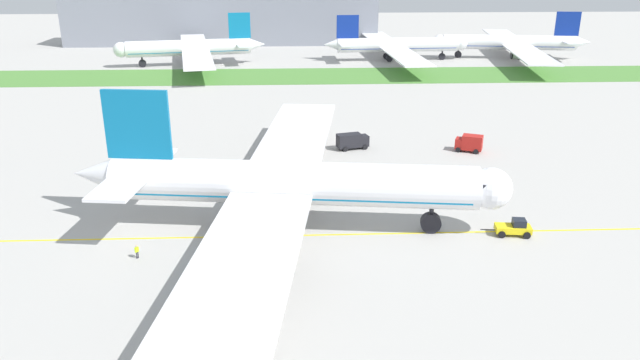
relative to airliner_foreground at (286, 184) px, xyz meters
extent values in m
plane|color=#ADAAA5|center=(-1.31, -5.11, -5.97)|extent=(600.00, 600.00, 0.00)
cube|color=yellow|center=(-1.31, -2.55, -5.97)|extent=(280.00, 0.36, 0.01)
cube|color=#4C8438|center=(-1.31, 101.87, -5.92)|extent=(320.00, 24.00, 0.10)
cylinder|color=white|center=(0.82, -0.10, 0.16)|extent=(46.19, 11.18, 5.45)
cube|color=#0C6B9E|center=(0.82, -0.10, -0.79)|extent=(44.32, 10.51, 0.65)
sphere|color=white|center=(25.06, -3.18, 0.16)|extent=(5.18, 5.18, 5.18)
cone|color=white|center=(-24.37, 3.09, 0.57)|extent=(6.54, 5.35, 4.64)
cube|color=#0C6B9E|center=(-18.29, 2.32, 7.25)|extent=(8.26, 1.58, 8.73)
cube|color=white|center=(-18.51, 7.84, 0.98)|extent=(6.10, 9.29, 0.38)
cube|color=white|center=(-19.89, -2.98, 0.98)|extent=(6.10, 9.29, 0.38)
cube|color=white|center=(1.48, 23.37, -0.52)|extent=(15.20, 42.22, 0.44)
cube|color=white|center=(-4.39, -23.00, -0.52)|extent=(15.20, 42.22, 0.44)
cylinder|color=#B7BABF|center=(1.68, 13.98, -2.17)|extent=(5.52, 3.63, 3.00)
cylinder|color=black|center=(4.25, 13.65, -2.17)|extent=(0.84, 3.18, 3.15)
cylinder|color=#B7BABF|center=(-1.86, -13.96, -2.17)|extent=(5.52, 3.63, 3.00)
cylinder|color=black|center=(0.71, -14.28, -2.17)|extent=(0.84, 3.18, 3.15)
cylinder|color=black|center=(18.11, -2.30, -3.62)|extent=(0.57, 0.57, 2.11)
cylinder|color=black|center=(18.11, -2.30, -4.68)|extent=(2.72, 1.48, 2.59)
cylinder|color=black|center=(-2.46, 3.20, -3.62)|extent=(0.57, 0.57, 2.11)
cylinder|color=black|center=(-2.46, 3.20, -4.68)|extent=(2.72, 1.48, 2.59)
cylinder|color=black|center=(-3.18, -2.48, -3.62)|extent=(0.57, 0.57, 2.11)
cylinder|color=black|center=(-3.18, -2.48, -4.68)|extent=(2.72, 1.48, 2.59)
cube|color=black|center=(24.25, -3.07, 0.84)|extent=(2.41, 4.30, 0.98)
sphere|color=black|center=(-16.13, 4.74, 0.65)|extent=(0.38, 0.38, 0.38)
sphere|color=black|center=(-11.19, 4.11, 0.65)|extent=(0.38, 0.38, 0.38)
sphere|color=black|center=(-6.25, 3.49, 0.65)|extent=(0.38, 0.38, 0.38)
sphere|color=black|center=(-1.31, 2.86, 0.65)|extent=(0.38, 0.38, 0.38)
sphere|color=black|center=(3.63, 2.23, 0.65)|extent=(0.38, 0.38, 0.38)
sphere|color=black|center=(8.57, 1.61, 0.65)|extent=(0.38, 0.38, 0.38)
sphere|color=black|center=(13.51, 0.98, 0.65)|extent=(0.38, 0.38, 0.38)
sphere|color=black|center=(18.45, 0.36, 0.65)|extent=(0.38, 0.38, 0.38)
cube|color=yellow|center=(28.24, -3.58, -5.12)|extent=(4.56, 2.45, 0.81)
cube|color=black|center=(28.89, -3.66, -4.27)|extent=(1.74, 1.65, 0.90)
cylinder|color=black|center=(25.19, -3.19, -5.37)|extent=(1.80, 0.35, 0.12)
cylinder|color=black|center=(26.61, -4.34, -5.52)|extent=(0.94, 0.46, 0.90)
cylinder|color=black|center=(26.85, -2.43, -5.52)|extent=(0.94, 0.46, 0.90)
cylinder|color=black|center=(29.63, -4.72, -5.52)|extent=(0.94, 0.46, 0.90)
cylinder|color=black|center=(29.87, -2.82, -5.52)|extent=(0.94, 0.46, 0.90)
cylinder|color=black|center=(-17.30, -7.85, -5.56)|extent=(0.12, 0.12, 0.83)
cylinder|color=#BFE519|center=(-17.38, -7.97, -4.88)|extent=(0.10, 0.10, 0.53)
cylinder|color=black|center=(-17.18, -7.70, -5.56)|extent=(0.12, 0.12, 0.83)
cylinder|color=#BFE519|center=(-17.09, -7.58, -4.88)|extent=(0.10, 0.10, 0.53)
cube|color=#BFE519|center=(-17.24, -7.77, -4.85)|extent=(0.46, 0.49, 0.59)
sphere|color=tan|center=(-17.24, -7.77, -4.43)|extent=(0.23, 0.23, 0.23)
cylinder|color=black|center=(-9.24, -22.43, -5.54)|extent=(0.13, 0.13, 0.86)
cylinder|color=orange|center=(-9.16, -22.31, -4.84)|extent=(0.10, 0.10, 0.55)
cylinder|color=black|center=(-9.35, -22.60, -5.54)|extent=(0.13, 0.13, 0.86)
cylinder|color=orange|center=(-9.43, -22.73, -4.84)|extent=(0.10, 0.10, 0.55)
cube|color=orange|center=(-9.30, -22.52, -4.81)|extent=(0.46, 0.52, 0.61)
sphere|color=#8C6647|center=(-9.30, -22.52, -4.38)|extent=(0.23, 0.23, 0.23)
cube|color=#B21E19|center=(32.52, 30.16, -4.25)|extent=(4.08, 3.42, 2.55)
cube|color=#B21E19|center=(30.47, 31.02, -4.60)|extent=(2.09, 2.51, 1.84)
cube|color=#263347|center=(29.90, 31.27, -4.23)|extent=(0.81, 1.76, 0.81)
cylinder|color=black|center=(30.04, 29.99, -5.52)|extent=(0.95, 0.63, 0.90)
cylinder|color=black|center=(30.91, 32.06, -5.52)|extent=(0.95, 0.63, 0.90)
cylinder|color=black|center=(32.88, 28.78, -5.52)|extent=(0.95, 0.63, 0.90)
cylinder|color=black|center=(33.76, 30.85, -5.52)|extent=(0.95, 0.63, 0.90)
cube|color=black|center=(10.89, 32.60, -4.33)|extent=(4.67, 3.20, 2.39)
cube|color=black|center=(13.51, 33.33, -4.57)|extent=(2.14, 2.41, 1.92)
cube|color=#263347|center=(14.25, 33.54, -4.18)|extent=(0.56, 1.74, 0.84)
cylinder|color=black|center=(13.22, 34.36, -5.52)|extent=(0.95, 0.53, 0.90)
cylinder|color=black|center=(13.80, 32.31, -5.52)|extent=(0.95, 0.53, 0.90)
cylinder|color=black|center=(9.58, 33.34, -5.52)|extent=(0.95, 0.53, 0.90)
cylinder|color=black|center=(10.15, 31.29, -5.52)|extent=(0.95, 0.53, 0.90)
cylinder|color=white|center=(-31.03, 121.08, -0.49)|extent=(38.07, 11.44, 4.87)
cube|color=#0C6B9E|center=(-31.03, 121.08, -1.35)|extent=(36.52, 10.79, 0.58)
sphere|color=white|center=(-50.96, 117.52, -0.49)|extent=(4.63, 4.63, 4.63)
cone|color=white|center=(-10.27, 124.79, -0.13)|extent=(6.00, 5.02, 4.14)
cube|color=#0C6B9E|center=(-15.40, 123.87, 5.84)|extent=(6.78, 1.68, 7.79)
cube|color=white|center=(-13.80, 119.21, 0.24)|extent=(5.46, 8.40, 0.34)
cube|color=white|center=(-15.51, 128.80, 0.24)|extent=(5.46, 8.40, 0.34)
cube|color=white|center=(-25.75, 102.26, -1.10)|extent=(14.17, 34.96, 0.39)
cube|color=white|center=(-32.59, 140.56, -1.10)|extent=(14.17, 34.96, 0.39)
cylinder|color=#B7BABF|center=(-28.21, 109.60, -2.58)|extent=(5.03, 3.45, 2.68)
cylinder|color=black|center=(-30.49, 109.19, -2.58)|extent=(0.89, 2.84, 2.81)
cylinder|color=#B7BABF|center=(-32.36, 132.82, -2.58)|extent=(5.03, 3.45, 2.68)
cylinder|color=black|center=(-34.64, 132.41, -2.58)|extent=(0.89, 2.84, 2.81)
cylinder|color=black|center=(-45.17, 118.55, -3.87)|extent=(0.51, 0.51, 1.89)
cylinder|color=black|center=(-45.17, 118.55, -4.82)|extent=(2.46, 1.43, 2.31)
cylinder|color=black|center=(-27.60, 119.09, -3.87)|extent=(0.51, 0.51, 1.89)
cylinder|color=black|center=(-27.60, 119.09, -4.82)|extent=(2.46, 1.43, 2.31)
cylinder|color=black|center=(-28.50, 124.13, -3.87)|extent=(0.51, 0.51, 1.89)
cylinder|color=black|center=(-28.50, 124.13, -4.82)|extent=(2.46, 1.43, 2.31)
cylinder|color=white|center=(35.19, 127.47, -0.89)|extent=(39.55, 6.60, 4.52)
cube|color=navy|center=(35.19, 127.47, -1.68)|extent=(37.96, 6.16, 0.54)
sphere|color=white|center=(56.09, 128.58, -0.89)|extent=(4.30, 4.30, 4.30)
cone|color=white|center=(13.50, 126.31, -0.55)|extent=(5.17, 4.10, 3.84)
cube|color=navy|center=(18.68, 126.59, 4.99)|extent=(7.10, 0.83, 7.23)
cube|color=white|center=(17.66, 131.06, -0.21)|extent=(4.71, 7.45, 0.32)
cube|color=white|center=(18.14, 122.03, -0.21)|extent=(4.71, 7.45, 0.32)
cube|color=white|center=(32.17, 147.31, -1.45)|extent=(10.53, 35.84, 0.36)
cube|color=white|center=(34.29, 107.41, -1.45)|extent=(10.53, 35.84, 0.36)
cylinder|color=#B7BABF|center=(33.77, 139.41, -2.82)|extent=(4.42, 2.71, 2.49)
cylinder|color=black|center=(35.91, 139.52, -2.82)|extent=(0.51, 2.63, 2.61)
cylinder|color=#B7BABF|center=(35.04, 115.44, -2.82)|extent=(4.42, 2.71, 2.49)
cylinder|color=black|center=(37.19, 115.55, -2.82)|extent=(0.51, 2.63, 2.61)
cylinder|color=black|center=(50.13, 128.26, -4.02)|extent=(0.47, 0.47, 1.75)
cylinder|color=black|center=(50.13, 128.26, -4.90)|extent=(2.20, 1.08, 2.15)
cylinder|color=black|center=(31.92, 129.67, -4.02)|extent=(0.47, 0.47, 1.75)
cylinder|color=black|center=(31.92, 129.67, -4.90)|extent=(2.20, 1.08, 2.15)
cylinder|color=black|center=(32.17, 124.93, -4.02)|extent=(0.47, 0.47, 1.75)
cylinder|color=black|center=(32.17, 124.93, -4.90)|extent=(2.20, 1.08, 2.15)
cylinder|color=white|center=(72.46, 129.53, -0.64)|extent=(42.94, 10.71, 4.74)
cube|color=navy|center=(72.46, 129.53, -1.47)|extent=(41.20, 10.09, 0.57)
sphere|color=white|center=(50.03, 132.72, -0.64)|extent=(4.51, 4.51, 4.51)
cone|color=white|center=(95.71, 126.22, -0.28)|extent=(5.73, 4.73, 4.03)
cube|color=navy|center=(90.21, 127.00, 5.53)|extent=(7.68, 1.55, 7.59)
cube|color=white|center=(90.39, 122.19, 0.07)|extent=(5.72, 8.17, 0.33)
cube|color=white|center=(91.73, 131.58, 0.07)|extent=(5.72, 8.17, 0.33)
cube|color=white|center=(71.53, 107.86, -1.23)|extent=(14.71, 39.37, 0.38)
cube|color=white|center=(77.61, 150.60, -1.23)|extent=(14.71, 39.37, 0.38)
cylinder|color=#B7BABF|center=(71.48, 116.60, -2.67)|extent=(4.83, 3.22, 2.61)
cylinder|color=black|center=(69.25, 116.92, -2.67)|extent=(0.77, 2.77, 2.74)
cylinder|color=#B7BABF|center=(75.13, 142.22, -2.67)|extent=(4.83, 3.22, 2.61)
cylinder|color=black|center=(72.89, 142.54, -2.67)|extent=(0.77, 2.77, 2.74)
cylinder|color=black|center=(56.39, 131.82, -3.93)|extent=(0.50, 0.50, 1.84)
cylinder|color=black|center=(56.39, 131.82, -4.85)|extent=(2.37, 1.32, 2.25)
cylinder|color=black|center=(75.49, 126.58, -3.93)|extent=(0.50, 0.50, 1.84)
cylinder|color=black|center=(75.49, 126.58, -4.85)|extent=(2.37, 1.32, 2.25)
cylinder|color=black|center=(76.19, 131.51, -3.93)|extent=(0.50, 0.50, 1.84)
cylinder|color=black|center=(76.19, 131.51, -4.85)|extent=(2.37, 1.32, 2.25)
cube|color=gray|center=(-25.47, 170.96, 3.03)|extent=(117.31, 20.00, 18.00)
camera|label=1|loc=(1.09, -71.47, 27.24)|focal=34.21mm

